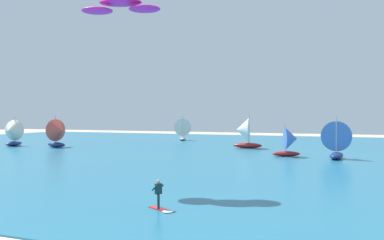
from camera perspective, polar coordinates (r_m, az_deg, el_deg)
ocean at (r=59.38m, az=13.25°, el=-4.49°), size 160.00×90.00×0.10m
kitesurfer at (r=23.19m, az=-4.51°, el=-11.10°), size 1.98×1.46×1.67m
kite at (r=33.02m, az=-10.10°, el=15.52°), size 6.62×3.42×0.96m
sailboat_center_horizon at (r=69.59m, az=-18.42°, el=-1.73°), size 4.64×4.09×5.21m
sailboat_heeled_over at (r=53.20m, az=13.75°, el=-2.95°), size 3.78×3.34×4.24m
sailboat_anchored_offshore at (r=84.68m, az=-1.36°, el=-1.29°), size 4.06×4.53×5.10m
sailboat_trailing at (r=75.00m, az=-24.20°, el=-1.66°), size 3.87×4.43×5.01m
sailboat_mid_left at (r=52.32m, az=19.91°, el=-2.58°), size 3.83×4.47×5.15m
sailboat_leading at (r=65.09m, az=7.33°, el=-1.78°), size 4.74×4.07×5.44m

